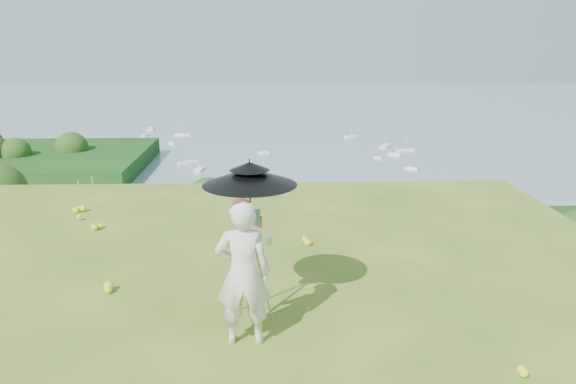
{
  "coord_description": "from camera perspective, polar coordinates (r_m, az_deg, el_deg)",
  "views": [
    {
      "loc": [
        1.18,
        -6.11,
        3.4
      ],
      "look_at": [
        1.5,
        2.68,
        0.96
      ],
      "focal_mm": 35.0,
      "sensor_mm": 36.0,
      "label": 1
    }
  ],
  "objects": [
    {
      "name": "moored_boats",
      "position": [
        171.71,
        -6.63,
        2.94
      ],
      "size": [
        140.0,
        140.0,
        0.7
      ],
      "primitive_type": null,
      "color": "white",
      "rests_on": "bay_water"
    },
    {
      "name": "shoreline_tier",
      "position": [
        90.18,
        -2.68,
        -10.42
      ],
      "size": [
        170.0,
        28.0,
        8.0
      ],
      "primitive_type": "cube",
      "color": "gray",
      "rests_on": "bay_water"
    },
    {
      "name": "wildflowers",
      "position": [
        7.28,
        -11.47,
        -12.12
      ],
      "size": [
        10.0,
        10.5,
        0.12
      ],
      "primitive_type": null,
      "color": "yellow",
      "rests_on": "ground"
    },
    {
      "name": "peninsula",
      "position": [
        181.13,
        -26.98,
        3.5
      ],
      "size": [
        90.0,
        60.0,
        12.0
      ],
      "primitive_type": null,
      "color": "black",
      "rests_on": "bay_water"
    },
    {
      "name": "painter",
      "position": [
        6.33,
        -4.59,
        -8.23
      ],
      "size": [
        0.62,
        0.41,
        1.71
      ],
      "primitive_type": "imported",
      "rotation": [
        0.0,
        0.0,
        3.13
      ],
      "color": "beige",
      "rests_on": "ground"
    },
    {
      "name": "slope_trees",
      "position": [
        45.05,
        -3.46,
        -8.63
      ],
      "size": [
        110.0,
        50.0,
        6.0
      ],
      "primitive_type": null,
      "color": "#214715",
      "rests_on": "forest_slope"
    },
    {
      "name": "ground",
      "position": [
        7.09,
        -11.76,
        -13.48
      ],
      "size": [
        14.0,
        14.0,
        0.0
      ],
      "primitive_type": "plane",
      "color": "#46661D",
      "rests_on": "ground"
    },
    {
      "name": "field_easel",
      "position": [
        6.94,
        -3.74,
        -7.27
      ],
      "size": [
        0.54,
        0.54,
        1.43
      ],
      "primitive_type": null,
      "rotation": [
        0.0,
        0.0,
        0.01
      ],
      "color": "#AE7949",
      "rests_on": "ground"
    },
    {
      "name": "harbor_town",
      "position": [
        87.53,
        -2.74,
        -6.59
      ],
      "size": [
        110.0,
        22.0,
        5.0
      ],
      "primitive_type": null,
      "color": "silver",
      "rests_on": "shoreline_tier"
    },
    {
      "name": "bay_water",
      "position": [
        248.94,
        -2.36,
        6.85
      ],
      "size": [
        700.0,
        700.0,
        0.0
      ],
      "primitive_type": "plane",
      "color": "slate",
      "rests_on": "ground"
    },
    {
      "name": "sun_umbrella",
      "position": [
        6.68,
        -3.88,
        -0.15
      ],
      "size": [
        1.15,
        1.15,
        0.85
      ],
      "primitive_type": null,
      "rotation": [
        0.0,
        0.0,
        -0.01
      ],
      "color": "black",
      "rests_on": "field_easel"
    },
    {
      "name": "painter_cap",
      "position": [
        6.05,
        -4.75,
        -1.25
      ],
      "size": [
        0.27,
        0.3,
        0.1
      ],
      "primitive_type": null,
      "rotation": [
        0.0,
        0.0,
        0.2
      ],
      "color": "#D6757B",
      "rests_on": "painter"
    }
  ]
}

